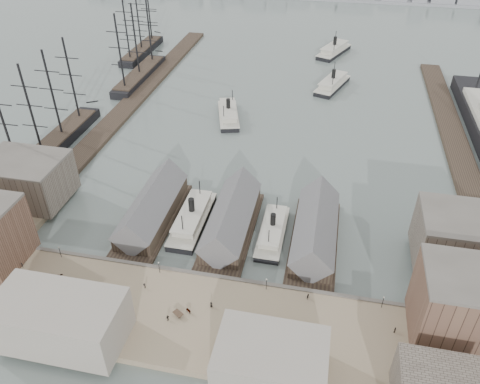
% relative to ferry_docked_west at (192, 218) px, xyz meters
% --- Properties ---
extents(ground, '(900.00, 900.00, 0.00)m').
position_rel_ferry_docked_west_xyz_m(ground, '(13.00, -17.86, -2.44)').
color(ground, '#586662').
rests_on(ground, ground).
extents(quay, '(180.00, 30.00, 2.00)m').
position_rel_ferry_docked_west_xyz_m(quay, '(13.00, -37.86, -1.44)').
color(quay, '#8B795D').
rests_on(quay, ground).
extents(seawall, '(180.00, 1.20, 2.30)m').
position_rel_ferry_docked_west_xyz_m(seawall, '(13.00, -23.06, -1.29)').
color(seawall, '#59544C').
rests_on(seawall, ground).
extents(west_wharf, '(10.00, 220.00, 1.60)m').
position_rel_ferry_docked_west_xyz_m(west_wharf, '(-55.00, 82.14, -1.64)').
color(west_wharf, '#2D231C').
rests_on(west_wharf, ground).
extents(east_wharf, '(10.00, 180.00, 1.60)m').
position_rel_ferry_docked_west_xyz_m(east_wharf, '(91.00, 72.14, -1.64)').
color(east_wharf, '#2D231C').
rests_on(east_wharf, ground).
extents(ferry_shed_west, '(14.00, 42.00, 12.60)m').
position_rel_ferry_docked_west_xyz_m(ferry_shed_west, '(-13.00, -0.98, 2.20)').
color(ferry_shed_west, '#2D231C').
rests_on(ferry_shed_west, ground).
extents(ferry_shed_center, '(14.00, 42.00, 12.60)m').
position_rel_ferry_docked_west_xyz_m(ferry_shed_center, '(13.00, -0.98, 2.20)').
color(ferry_shed_center, '#2D231C').
rests_on(ferry_shed_center, ground).
extents(ferry_shed_east, '(14.00, 42.00, 12.60)m').
position_rel_ferry_docked_west_xyz_m(ferry_shed_east, '(39.00, -0.98, 2.20)').
color(ferry_shed_east, '#2D231C').
rests_on(ferry_shed_east, ground).
extents(warehouse_west_back, '(26.00, 20.00, 14.00)m').
position_rel_ferry_docked_west_xyz_m(warehouse_west_back, '(-57.00, 0.14, 6.56)').
color(warehouse_west_back, '#60564C').
rests_on(warehouse_west_back, west_land).
extents(warehouse_east_back, '(28.00, 20.00, 15.00)m').
position_rel_ferry_docked_west_xyz_m(warehouse_east_back, '(81.00, -2.86, 7.06)').
color(warehouse_east_back, '#60564C').
rests_on(warehouse_east_back, east_land).
extents(street_bldg_center, '(24.00, 16.00, 10.00)m').
position_rel_ferry_docked_west_xyz_m(street_bldg_center, '(33.00, -49.86, 4.56)').
color(street_bldg_center, gray).
rests_on(street_bldg_center, quay).
extents(street_bldg_west, '(30.00, 16.00, 12.00)m').
position_rel_ferry_docked_west_xyz_m(street_bldg_west, '(-17.00, -49.86, 5.56)').
color(street_bldg_west, gray).
rests_on(street_bldg_west, quay).
extents(lamp_post_far_w, '(0.44, 0.44, 3.92)m').
position_rel_ferry_docked_west_xyz_m(lamp_post_far_w, '(-32.00, -24.86, 2.27)').
color(lamp_post_far_w, black).
rests_on(lamp_post_far_w, quay).
extents(lamp_post_near_w, '(0.44, 0.44, 3.92)m').
position_rel_ferry_docked_west_xyz_m(lamp_post_near_w, '(-2.00, -24.86, 2.27)').
color(lamp_post_near_w, black).
rests_on(lamp_post_near_w, quay).
extents(lamp_post_near_e, '(0.44, 0.44, 3.92)m').
position_rel_ferry_docked_west_xyz_m(lamp_post_near_e, '(28.00, -24.86, 2.27)').
color(lamp_post_near_e, black).
rests_on(lamp_post_near_e, quay).
extents(lamp_post_far_e, '(0.44, 0.44, 3.92)m').
position_rel_ferry_docked_west_xyz_m(lamp_post_far_e, '(58.00, -24.86, 2.27)').
color(lamp_post_far_e, black).
rests_on(lamp_post_far_e, quay).
extents(ferry_docked_west, '(8.74, 29.15, 10.41)m').
position_rel_ferry_docked_west_xyz_m(ferry_docked_west, '(0.00, 0.00, 0.00)').
color(ferry_docked_west, black).
rests_on(ferry_docked_west, ground).
extents(ferry_docked_east, '(7.63, 25.45, 9.09)m').
position_rel_ferry_docked_west_xyz_m(ferry_docked_east, '(26.00, -0.68, -0.31)').
color(ferry_docked_east, black).
rests_on(ferry_docked_east, ground).
extents(ferry_open_near, '(15.91, 29.23, 10.00)m').
position_rel_ferry_docked_west_xyz_m(ferry_open_near, '(-5.87, 75.87, -0.10)').
color(ferry_open_near, black).
rests_on(ferry_open_near, ground).
extents(ferry_open_mid, '(17.76, 30.70, 10.51)m').
position_rel_ferry_docked_west_xyz_m(ferry_open_mid, '(38.43, 120.75, 0.02)').
color(ferry_open_mid, black).
rests_on(ferry_open_mid, ground).
extents(ferry_open_far, '(20.24, 32.30, 11.09)m').
position_rel_ferry_docked_west_xyz_m(ferry_open_far, '(36.74, 172.92, 0.16)').
color(ferry_open_far, black).
rests_on(ferry_open_far, ground).
extents(sailing_ship_near, '(9.37, 64.55, 38.52)m').
position_rel_ferry_docked_west_xyz_m(sailing_ship_near, '(-68.43, 33.71, 0.39)').
color(sailing_ship_near, black).
rests_on(sailing_ship_near, ground).
extents(sailing_ship_mid, '(9.49, 54.83, 39.02)m').
position_rel_ferry_docked_west_xyz_m(sailing_ship_mid, '(-62.48, 111.06, 0.35)').
color(sailing_ship_mid, black).
rests_on(sailing_ship_mid, ground).
extents(sailing_ship_far, '(8.95, 49.75, 36.81)m').
position_rel_ferry_docked_west_xyz_m(sailing_ship_far, '(-76.51, 149.26, 0.22)').
color(sailing_ship_far, black).
rests_on(sailing_ship_far, ground).
extents(tram, '(3.61, 10.10, 3.51)m').
position_rel_ferry_docked_west_xyz_m(tram, '(72.64, -32.82, 1.36)').
color(tram, black).
rests_on(tram, quay).
extents(horse_cart_left, '(4.81, 3.31, 1.67)m').
position_rel_ferry_docked_west_xyz_m(horse_cart_left, '(-28.57, -32.89, 0.40)').
color(horse_cart_left, black).
rests_on(horse_cart_left, quay).
extents(horse_cart_center, '(4.79, 3.57, 1.66)m').
position_rel_ferry_docked_west_xyz_m(horse_cart_center, '(9.37, -37.38, 0.39)').
color(horse_cart_center, black).
rests_on(horse_cart_center, quay).
extents(horse_cart_right, '(4.63, 1.83, 1.47)m').
position_rel_ferry_docked_west_xyz_m(horse_cart_right, '(37.00, -36.10, 0.33)').
color(horse_cart_right, black).
rests_on(horse_cart_right, quay).
extents(pedestrian_0, '(0.69, 0.74, 1.64)m').
position_rel_ferry_docked_west_xyz_m(pedestrian_0, '(-40.59, -30.82, 0.38)').
color(pedestrian_0, black).
rests_on(pedestrian_0, quay).
extents(pedestrian_1, '(1.02, 0.95, 1.68)m').
position_rel_ferry_docked_west_xyz_m(pedestrian_1, '(-27.48, -39.47, 0.40)').
color(pedestrian_1, black).
rests_on(pedestrian_1, quay).
extents(pedestrian_2, '(1.23, 1.13, 1.67)m').
position_rel_ferry_docked_west_xyz_m(pedestrian_2, '(-3.94, -31.22, 0.39)').
color(pedestrian_2, black).
rests_on(pedestrian_2, quay).
extents(pedestrian_3, '(1.05, 0.99, 1.74)m').
position_rel_ferry_docked_west_xyz_m(pedestrian_3, '(5.67, -40.14, 0.43)').
color(pedestrian_3, black).
rests_on(pedestrian_3, quay).
extents(pedestrian_4, '(1.01, 0.94, 1.73)m').
position_rel_ferry_docked_west_xyz_m(pedestrian_4, '(15.17, -33.73, 0.43)').
color(pedestrian_4, black).
rests_on(pedestrian_4, quay).
extents(pedestrian_5, '(0.81, 0.76, 1.81)m').
position_rel_ferry_docked_west_xyz_m(pedestrian_5, '(23.26, -37.47, 0.46)').
color(pedestrian_5, black).
rests_on(pedestrian_5, quay).
extents(pedestrian_6, '(0.86, 0.98, 1.72)m').
position_rel_ferry_docked_west_xyz_m(pedestrian_6, '(39.28, -25.86, 0.42)').
color(pedestrian_6, black).
rests_on(pedestrian_6, quay).
extents(pedestrian_7, '(0.72, 1.09, 1.57)m').
position_rel_ferry_docked_west_xyz_m(pedestrian_7, '(43.44, -41.88, 0.35)').
color(pedestrian_7, black).
rests_on(pedestrian_7, quay).
extents(pedestrian_8, '(0.49, 1.06, 1.76)m').
position_rel_ferry_docked_west_xyz_m(pedestrian_8, '(60.82, -32.19, 0.44)').
color(pedestrian_8, black).
rests_on(pedestrian_8, quay).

